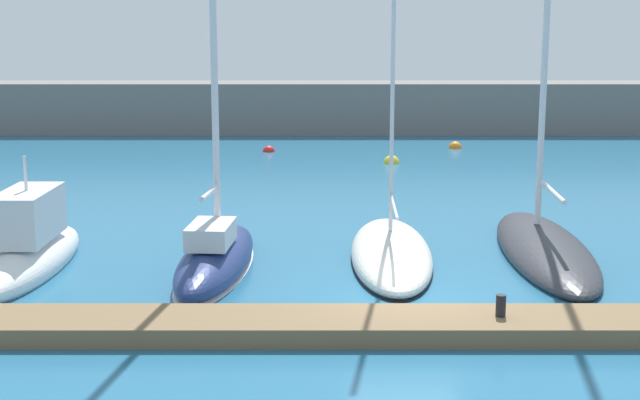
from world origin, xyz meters
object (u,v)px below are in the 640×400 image
motorboat_white_nearest (31,249)px  mooring_buoy_red (268,152)px  sailboat_navy_second (215,251)px  sailboat_charcoal_fourth (544,243)px  sailboat_ivory_third (391,252)px  dock_bollard (500,306)px  mooring_buoy_yellow (391,163)px  mooring_buoy_orange (455,148)px

motorboat_white_nearest → mooring_buoy_red: 22.13m
sailboat_navy_second → sailboat_charcoal_fourth: (8.66, 1.69, -0.19)m
motorboat_white_nearest → sailboat_ivory_third: size_ratio=0.48×
motorboat_white_nearest → sailboat_navy_second: sailboat_navy_second is taller
motorboat_white_nearest → dock_bollard: (10.89, -4.96, 0.09)m
sailboat_charcoal_fourth → mooring_buoy_yellow: (-2.84, 16.39, -0.32)m
sailboat_ivory_third → mooring_buoy_orange: size_ratio=19.97×
mooring_buoy_yellow → motorboat_white_nearest: bearing=-120.4°
sailboat_charcoal_fourth → dock_bollard: bearing=162.3°
sailboat_navy_second → mooring_buoy_orange: 24.92m
mooring_buoy_orange → dock_bollard: size_ratio=1.54×
motorboat_white_nearest → sailboat_navy_second: (4.69, -0.21, -0.01)m
sailboat_navy_second → mooring_buoy_orange: bearing=-18.0°
motorboat_white_nearest → sailboat_ivory_third: bearing=-84.1°
mooring_buoy_orange → mooring_buoy_red: size_ratio=1.15×
motorboat_white_nearest → dock_bollard: motorboat_white_nearest is taller
sailboat_charcoal_fourth → motorboat_white_nearest: bearing=99.5°
sailboat_navy_second → mooring_buoy_orange: size_ratio=20.16×
motorboat_white_nearest → mooring_buoy_yellow: (10.51, 17.88, -0.52)m
mooring_buoy_orange → dock_bollard: bearing=-96.6°
mooring_buoy_orange → dock_bollard: dock_bollard is taller
sailboat_charcoal_fourth → mooring_buoy_orange: 21.39m
mooring_buoy_yellow → mooring_buoy_orange: bearing=54.2°
mooring_buoy_red → dock_bollard: 27.26m
sailboat_ivory_third → mooring_buoy_red: (-4.37, 20.69, -0.20)m
sailboat_ivory_third → mooring_buoy_orange: bearing=-11.0°
sailboat_navy_second → mooring_buoy_orange: (9.41, 23.07, -0.51)m
sailboat_ivory_third → mooring_buoy_yellow: bearing=-2.9°
sailboat_navy_second → mooring_buoy_yellow: bearing=-13.6°
mooring_buoy_orange → mooring_buoy_yellow: mooring_buoy_yellow is taller
sailboat_navy_second → sailboat_ivory_third: size_ratio=1.01×
motorboat_white_nearest → dock_bollard: 11.97m
mooring_buoy_red → motorboat_white_nearest: bearing=-102.5°
mooring_buoy_yellow → dock_bollard: 22.85m
mooring_buoy_yellow → mooring_buoy_red: 6.82m
motorboat_white_nearest → mooring_buoy_orange: (14.10, 22.86, -0.52)m
sailboat_navy_second → sailboat_ivory_third: bearing=-71.8°
mooring_buoy_orange → mooring_buoy_yellow: (-3.59, -4.98, 0.00)m
sailboat_charcoal_fourth → dock_bollard: sailboat_charcoal_fourth is taller
mooring_buoy_orange → sailboat_ivory_third: bearing=-102.7°
motorboat_white_nearest → sailboat_ivory_third: (9.17, 0.91, -0.32)m
sailboat_charcoal_fourth → mooring_buoy_orange: size_ratio=22.98×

